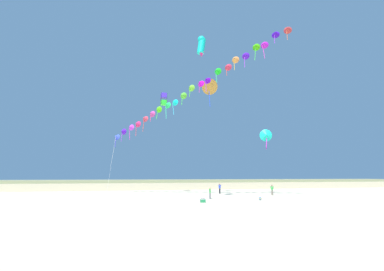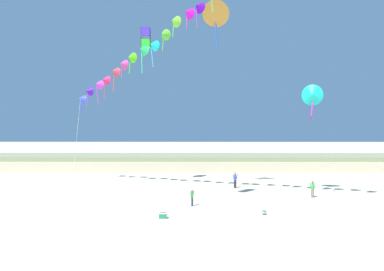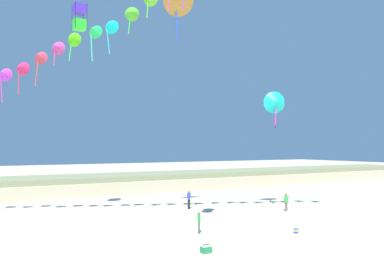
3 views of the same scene
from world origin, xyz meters
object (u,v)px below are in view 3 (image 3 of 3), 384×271
(person_mid_center, at_px, (199,220))
(beach_ball, at_px, (296,230))
(large_kite_high_solo, at_px, (276,102))
(person_near_left, at_px, (286,201))
(large_kite_mid_trail, at_px, (79,17))
(large_kite_outer_drift, at_px, (177,0))
(beach_cooler, at_px, (206,249))
(person_near_right, at_px, (189,198))

(person_mid_center, distance_m, beach_ball, 6.54)
(large_kite_high_solo, bearing_deg, person_near_left, -101.82)
(person_near_left, distance_m, large_kite_mid_trail, 24.00)
(large_kite_mid_trail, distance_m, large_kite_outer_drift, 8.47)
(large_kite_outer_drift, height_order, beach_ball, large_kite_outer_drift)
(person_near_left, height_order, large_kite_outer_drift, large_kite_outer_drift)
(large_kite_mid_trail, bearing_deg, beach_cooler, -78.63)
(large_kite_high_solo, bearing_deg, beach_cooler, -144.31)
(large_kite_mid_trail, distance_m, large_kite_high_solo, 19.11)
(large_kite_mid_trail, bearing_deg, large_kite_outer_drift, -21.17)
(beach_ball, bearing_deg, large_kite_mid_trail, 128.16)
(person_near_right, distance_m, beach_ball, 12.76)
(beach_ball, bearing_deg, person_mid_center, 151.02)
(large_kite_mid_trail, xyz_separation_m, beach_cooler, (3.04, -15.14, -16.47))
(large_kite_mid_trail, bearing_deg, person_near_left, -21.73)
(beach_cooler, bearing_deg, person_mid_center, 63.39)
(person_near_right, distance_m, beach_cooler, 15.54)
(beach_cooler, bearing_deg, person_near_left, 31.47)
(person_near_left, distance_m, beach_ball, 9.34)
(person_mid_center, height_order, large_kite_outer_drift, large_kite_outer_drift)
(beach_ball, bearing_deg, person_near_right, 94.57)
(large_kite_outer_drift, relative_size, beach_ball, 14.18)
(large_kite_outer_drift, bearing_deg, beach_ball, -73.50)
(person_near_right, xyz_separation_m, large_kite_mid_trail, (-9.91, 1.22, 15.69))
(person_mid_center, distance_m, large_kite_outer_drift, 19.53)
(person_near_left, bearing_deg, large_kite_mid_trail, 158.27)
(beach_cooler, bearing_deg, beach_ball, 8.86)
(person_near_left, height_order, person_mid_center, person_near_left)
(person_mid_center, bearing_deg, person_near_left, 19.28)
(person_near_left, height_order, person_near_right, person_near_right)
(person_near_right, xyz_separation_m, beach_ball, (1.02, -12.69, -0.81))
(large_kite_high_solo, distance_m, large_kite_outer_drift, 13.00)
(person_mid_center, xyz_separation_m, large_kite_outer_drift, (2.45, 7.78, 17.74))
(person_near_left, bearing_deg, person_near_right, 141.54)
(large_kite_outer_drift, xyz_separation_m, beach_ball, (3.24, -10.93, -18.44))
(person_mid_center, bearing_deg, person_near_right, 63.90)
(large_kite_outer_drift, relative_size, beach_cooler, 8.90)
(person_near_right, bearing_deg, beach_cooler, -116.26)
(person_near_right, distance_m, person_mid_center, 10.63)
(person_mid_center, distance_m, large_kite_high_solo, 16.08)
(person_near_right, xyz_separation_m, large_kite_outer_drift, (-2.22, -1.76, 17.62))
(person_near_right, bearing_deg, person_mid_center, -116.10)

